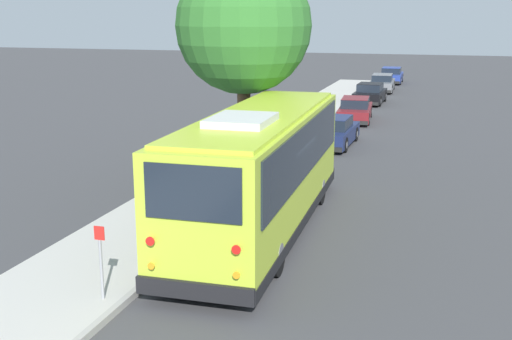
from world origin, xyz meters
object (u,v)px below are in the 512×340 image
Objects in this scene: parked_sedan_navy at (333,132)px; parked_sedan_black at (370,94)px; sign_post_near at (101,262)px; sign_post_far at (140,239)px; shuttle_bus at (261,165)px; street_tree at (245,16)px; parked_sedan_blue at (391,76)px; parked_sedan_maroon at (355,110)px; parked_sedan_gray at (382,83)px; fire_hydrant at (278,146)px.

parked_sedan_black reaches higher than parked_sedan_navy.
sign_post_near reaches higher than sign_post_far.
shuttle_bus is 6.61m from street_tree.
parked_sedan_black is 13.23m from parked_sedan_blue.
parked_sedan_black is (26.31, 0.32, -1.21)m from shuttle_bus.
sign_post_far is (-15.58, 1.56, 0.22)m from parked_sedan_navy.
shuttle_bus reaches higher than parked_sedan_blue.
sign_post_near is at bearing 177.03° from parked_sedan_blue.
parked_sedan_maroon is at bearing -7.34° from street_tree.
sign_post_near reaches higher than parked_sedan_black.
parked_sedan_blue is 0.53× the size of street_tree.
parked_sedan_blue is 2.80× the size of sign_post_near.
sign_post_near is at bearing 159.97° from shuttle_bus.
shuttle_bus is at bearing 178.35° from parked_sedan_gray.
street_tree is at bearing 176.15° from fire_hydrant.
shuttle_bus is at bearing 176.16° from parked_sedan_maroon.
shuttle_bus is 8.84m from fire_hydrant.
parked_sedan_maroon is at bearing -8.52° from fire_hydrant.
parked_sedan_black is at bearing -2.74° from sign_post_far.
parked_sedan_gray is 0.58× the size of street_tree.
shuttle_bus is 2.41× the size of parked_sedan_blue.
shuttle_bus is 33.31m from parked_sedan_gray.
parked_sedan_black is 0.89× the size of parked_sedan_gray.
parked_sedan_black is at bearing -4.77° from fire_hydrant.
parked_sedan_blue is at bearing -3.03° from fire_hydrant.
parked_sedan_navy is at bearing -5.74° from sign_post_far.
sign_post_near is at bearing -179.79° from fire_hydrant.
shuttle_bus is 2.47× the size of parked_sedan_black.
parked_sedan_gray is 1.10× the size of parked_sedan_blue.
fire_hydrant is (8.56, 1.80, -1.28)m from shuttle_bus.
parked_sedan_blue is at bearing -3.12° from parked_sedan_gray.
street_tree reaches higher than parked_sedan_gray.
sign_post_near is at bearing 175.68° from parked_sedan_gray.
street_tree is (-14.05, 1.81, 5.03)m from parked_sedan_maroon.
parked_sedan_blue is 31.02m from fire_hydrant.
shuttle_bus reaches higher than parked_sedan_black.
sign_post_far is at bearing 152.24° from shuttle_bus.
parked_sedan_black reaches higher than parked_sedan_maroon.
parked_sedan_black is (14.30, 0.14, 0.01)m from parked_sedan_navy.
parked_sedan_navy is at bearing -5.18° from sign_post_near.
parked_sedan_blue is (27.53, -0.03, 0.01)m from parked_sedan_navy.
sign_post_near is (-38.55, 1.48, 0.33)m from parked_sedan_gray.
parked_sedan_navy is 1.01× the size of parked_sedan_blue.
parked_sedan_navy is at bearing -178.02° from parked_sedan_black.
shuttle_bus is 2.18× the size of parked_sedan_gray.
street_tree is at bearing 1.93° from sign_post_far.
parked_sedan_navy is at bearing 178.11° from parked_sedan_gray.
shuttle_bus reaches higher than parked_sedan_navy.
street_tree is (5.00, 2.04, 3.80)m from shuttle_bus.
sign_post_near is at bearing 176.31° from parked_sedan_navy.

